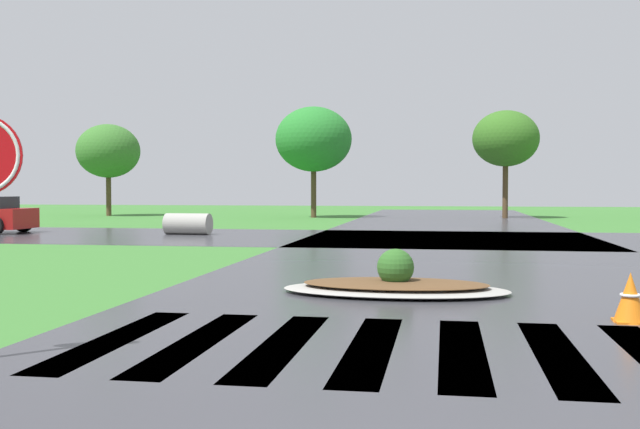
% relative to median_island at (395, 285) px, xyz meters
% --- Properties ---
extents(asphalt_roadway, '(9.06, 80.00, 0.01)m').
position_rel_median_island_xyz_m(asphalt_roadway, '(0.90, 1.80, -0.13)').
color(asphalt_roadway, '#35353A').
rests_on(asphalt_roadway, ground).
extents(asphalt_cross_road, '(90.00, 8.15, 0.01)m').
position_rel_median_island_xyz_m(asphalt_cross_road, '(0.90, 12.14, -0.13)').
color(asphalt_cross_road, '#35353A').
rests_on(asphalt_cross_road, ground).
extents(crosswalk_stripes, '(7.65, 3.27, 0.01)m').
position_rel_median_island_xyz_m(crosswalk_stripes, '(0.90, -3.85, -0.13)').
color(crosswalk_stripes, white).
rests_on(crosswalk_stripes, ground).
extents(median_island, '(3.42, 1.73, 0.68)m').
position_rel_median_island_xyz_m(median_island, '(0.00, 0.00, 0.00)').
color(median_island, '#9E9B93').
rests_on(median_island, ground).
extents(drainage_pipe_stack, '(1.59, 0.81, 0.72)m').
position_rel_median_island_xyz_m(drainage_pipe_stack, '(-7.84, 12.90, 0.22)').
color(drainage_pipe_stack, '#9E9B93').
rests_on(drainage_pipe_stack, ground).
extents(traffic_cone, '(0.38, 0.38, 0.60)m').
position_rel_median_island_xyz_m(traffic_cone, '(2.90, -1.97, 0.15)').
color(traffic_cone, orange).
rests_on(traffic_cone, ground).
extents(background_treeline, '(46.79, 4.56, 5.80)m').
position_rel_median_island_xyz_m(background_treeline, '(2.60, 27.71, 3.58)').
color(background_treeline, '#4C3823').
rests_on(background_treeline, ground).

